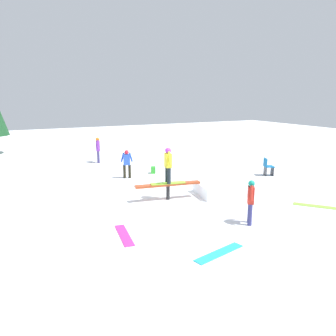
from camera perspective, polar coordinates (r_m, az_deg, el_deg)
name	(u,v)px	position (r m, az deg, el deg)	size (l,w,h in m)	color
ground_plane	(168,199)	(12.56, 0.00, -5.50)	(60.00, 60.00, 0.00)	white
rail_feature	(168,186)	(12.41, 0.00, -3.11)	(2.55, 0.68, 0.63)	black
snow_kicker_ramp	(220,189)	(13.28, 9.11, -3.59)	(1.80, 1.50, 0.47)	white
main_rider_on_rail	(168,166)	(12.22, 0.00, 0.39)	(1.35, 0.71, 1.37)	#88D130
bystander_blue	(127,162)	(15.68, -7.18, 0.96)	(0.58, 0.29, 1.36)	black
bystander_red	(251,200)	(10.34, 14.19, -5.37)	(0.41, 0.50, 1.39)	navy
bystander_purple	(98,149)	(19.60, -12.10, 3.32)	(0.29, 0.67, 1.49)	#3E386C
loose_snowboard_lime	(314,206)	(12.94, 24.13, -6.04)	(1.42, 0.28, 0.02)	#8DD93D
loose_snowboard_cyan	(219,253)	(8.62, 8.90, -14.42)	(1.55, 0.28, 0.02)	#23AFC3
loose_snowboard_magenta	(124,235)	(9.57, -7.64, -11.50)	(1.51, 0.28, 0.02)	#D42C92
folding_chair	(268,167)	(16.88, 17.01, 0.12)	(0.57, 0.57, 0.88)	#3F3F44
backpack_on_snow	(153,170)	(16.68, -2.59, -0.35)	(0.30, 0.22, 0.34)	green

